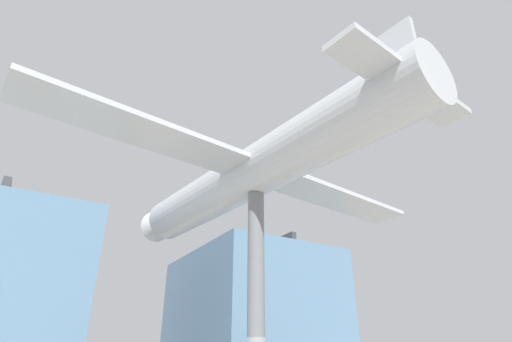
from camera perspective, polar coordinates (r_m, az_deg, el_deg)
The scene contains 3 objects.
glass_pavilion_right at distance 30.49m, azimuth -0.58°, elevation -20.67°, with size 9.38×11.62×9.76m.
support_pylon_central at distance 13.92m, azimuth 0.00°, elevation -17.63°, with size 0.59×0.59×7.46m.
suspended_airplane at distance 15.56m, azimuth -0.71°, elevation -0.36°, with size 17.15×16.49×3.14m.
Camera 1 is at (-7.13, -11.77, 1.66)m, focal length 28.00 mm.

